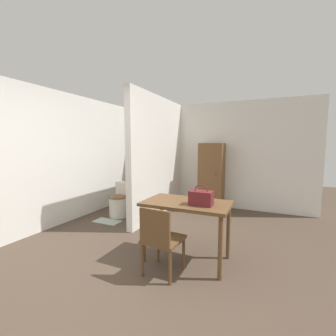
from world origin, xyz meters
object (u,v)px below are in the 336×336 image
(toilet, at_px, (120,202))
(wooden_cabinet, at_px, (211,176))
(wooden_chair, at_px, (161,238))
(handbag, at_px, (201,198))
(dining_table, at_px, (187,209))

(toilet, height_order, wooden_cabinet, wooden_cabinet)
(wooden_chair, relative_size, handbag, 2.95)
(wooden_chair, bearing_deg, wooden_cabinet, 96.29)
(wooden_chair, xyz_separation_m, handbag, (0.36, 0.38, 0.42))
(dining_table, bearing_deg, handbag, -19.56)
(handbag, bearing_deg, wooden_chair, -133.78)
(dining_table, distance_m, wooden_cabinet, 2.52)
(wooden_chair, xyz_separation_m, wooden_cabinet, (-0.13, 2.96, 0.33))
(wooden_chair, xyz_separation_m, toilet, (-1.76, 1.61, -0.15))
(dining_table, distance_m, wooden_chair, 0.53)
(dining_table, xyz_separation_m, toilet, (-1.92, 1.16, -0.38))
(wooden_chair, distance_m, toilet, 2.39)
(handbag, bearing_deg, wooden_cabinet, 100.79)
(toilet, bearing_deg, dining_table, -31.21)
(toilet, height_order, handbag, handbag)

